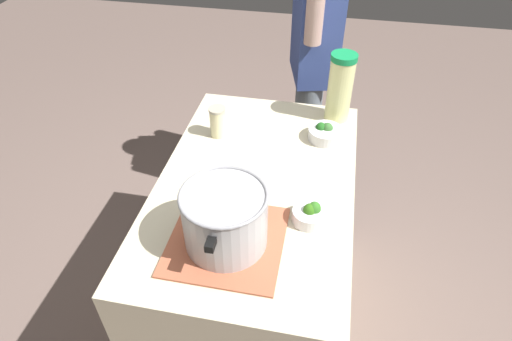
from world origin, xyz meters
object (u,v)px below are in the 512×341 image
object	(u,v)px
cooking_pot	(225,217)
broccoli_bowl_front	(310,214)
mason_jar	(218,122)
person_cook	(313,65)
broccoli_bowl_center	(325,133)
lemonade_pitcher	(340,87)

from	to	relation	value
cooking_pot	broccoli_bowl_front	world-z (taller)	cooking_pot
mason_jar	person_cook	bearing A→B (deg)	-24.27
cooking_pot	mason_jar	size ratio (longest dim) A/B	2.59
mason_jar	person_cook	xyz separation A→B (m)	(0.71, -0.32, -0.07)
cooking_pot	broccoli_bowl_front	size ratio (longest dim) A/B	2.98
mason_jar	broccoli_bowl_center	size ratio (longest dim) A/B	0.92
broccoli_bowl_center	person_cook	xyz separation A→B (m)	(0.65, 0.11, -0.03)
cooking_pot	broccoli_bowl_center	size ratio (longest dim) A/B	2.38
mason_jar	person_cook	distance (m)	0.78
broccoli_bowl_front	broccoli_bowl_center	xyz separation A→B (m)	(0.46, -0.02, -0.00)
broccoli_bowl_front	person_cook	bearing A→B (deg)	4.81
cooking_pot	lemonade_pitcher	distance (m)	0.82
broccoli_bowl_front	cooking_pot	bearing A→B (deg)	120.02
broccoli_bowl_front	broccoli_bowl_center	bearing A→B (deg)	-1.89
lemonade_pitcher	mason_jar	size ratio (longest dim) A/B	2.31
lemonade_pitcher	person_cook	size ratio (longest dim) A/B	0.18
mason_jar	broccoli_bowl_front	xyz separation A→B (m)	(-0.40, -0.41, -0.03)
lemonade_pitcher	mason_jar	xyz separation A→B (m)	(-0.22, 0.46, -0.08)
mason_jar	broccoli_bowl_front	world-z (taller)	mason_jar
cooking_pot	broccoli_bowl_center	xyz separation A→B (m)	(0.60, -0.26, -0.08)
mason_jar	broccoli_bowl_center	xyz separation A→B (m)	(0.06, -0.43, -0.04)
cooking_pot	lemonade_pitcher	bearing A→B (deg)	-20.99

